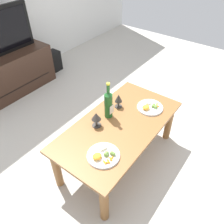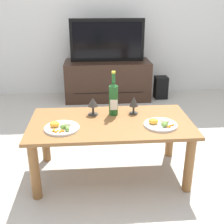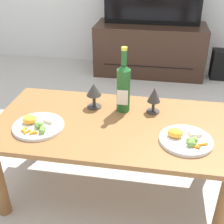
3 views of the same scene
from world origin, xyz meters
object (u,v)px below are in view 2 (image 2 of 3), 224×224
object	(u,v)px
floor_speaker	(161,87)
dinner_plate_right	(160,124)
goblet_left	(93,103)
wine_bottle	(113,98)
tv_stand	(107,80)
tv_screen	(107,40)
dinner_plate_left	(61,127)
goblet_right	(134,103)
dining_table	(111,131)

from	to	relation	value
floor_speaker	dinner_plate_right	size ratio (longest dim) A/B	1.25
goblet_left	wine_bottle	bearing A→B (deg)	-2.11
wine_bottle	goblet_left	distance (m)	0.17
tv_stand	tv_screen	size ratio (longest dim) A/B	1.18
dinner_plate_left	tv_stand	bearing A→B (deg)	77.14
tv_stand	tv_screen	xyz separation A→B (m)	(0.00, -0.00, 0.55)
tv_screen	goblet_left	xyz separation A→B (m)	(-0.22, -1.73, -0.25)
tv_screen	floor_speaker	xyz separation A→B (m)	(0.76, -0.03, -0.66)
tv_screen	tv_stand	bearing A→B (deg)	90.00
tv_stand	dinner_plate_right	bearing A→B (deg)	-82.43
tv_stand	dinner_plate_left	bearing A→B (deg)	-102.86
tv_stand	wine_bottle	bearing A→B (deg)	-91.97
goblet_right	tv_stand	bearing A→B (deg)	93.44
tv_stand	tv_screen	bearing A→B (deg)	-90.00
dining_table	wine_bottle	xyz separation A→B (m)	(0.03, 0.14, 0.23)
wine_bottle	dining_table	bearing A→B (deg)	-103.07
tv_stand	wine_bottle	world-z (taller)	wine_bottle
wine_bottle	dinner_plate_right	world-z (taller)	wine_bottle
dining_table	dinner_plate_right	xyz separation A→B (m)	(0.36, -0.11, 0.10)
tv_screen	dinner_plate_left	xyz separation A→B (m)	(-0.45, -1.98, -0.33)
floor_speaker	goblet_right	distance (m)	1.86
dining_table	goblet_left	bearing A→B (deg)	131.71
goblet_left	dining_table	bearing A→B (deg)	-48.29
tv_screen	goblet_right	bearing A→B (deg)	-86.56
dining_table	tv_screen	distance (m)	1.92
dining_table	floor_speaker	distance (m)	2.04
dining_table	tv_stand	xyz separation A→B (m)	(0.09, 1.87, -0.12)
floor_speaker	wine_bottle	size ratio (longest dim) A/B	0.87
dining_table	tv_screen	bearing A→B (deg)	87.18
goblet_left	dinner_plate_right	world-z (taller)	goblet_left
goblet_left	goblet_right	world-z (taller)	same
tv_screen	goblet_right	size ratio (longest dim) A/B	6.91
tv_stand	wine_bottle	distance (m)	1.77
wine_bottle	goblet_right	bearing A→B (deg)	2.11
dinner_plate_left	dinner_plate_right	world-z (taller)	same
goblet_left	tv_stand	bearing A→B (deg)	82.65
goblet_right	dining_table	bearing A→B (deg)	-143.20
dining_table	floor_speaker	world-z (taller)	dining_table
tv_screen	goblet_right	world-z (taller)	tv_screen
tv_screen	dinner_plate_left	bearing A→B (deg)	-102.87
tv_screen	goblet_left	world-z (taller)	tv_screen
goblet_left	goblet_right	size ratio (longest dim) A/B	1.00
floor_speaker	dining_table	bearing A→B (deg)	-114.52
tv_screen	floor_speaker	world-z (taller)	tv_screen
tv_stand	floor_speaker	size ratio (longest dim) A/B	3.76
goblet_left	dinner_plate_left	bearing A→B (deg)	-132.06
tv_stand	goblet_left	bearing A→B (deg)	-97.35
floor_speaker	wine_bottle	bearing A→B (deg)	-115.41
tv_stand	goblet_right	bearing A→B (deg)	-86.56
goblet_left	tv_screen	bearing A→B (deg)	82.64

